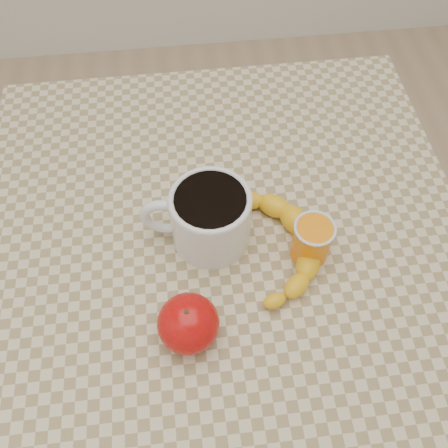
{
  "coord_description": "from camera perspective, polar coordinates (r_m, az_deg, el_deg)",
  "views": [
    {
      "loc": [
        -0.05,
        -0.44,
        1.43
      ],
      "look_at": [
        0.0,
        0.0,
        0.77
      ],
      "focal_mm": 40.0,
      "sensor_mm": 36.0,
      "label": 1
    }
  ],
  "objects": [
    {
      "name": "apple",
      "position": [
        0.7,
        -4.1,
        -11.26
      ],
      "size": [
        0.1,
        0.1,
        0.08
      ],
      "color": "#A00509",
      "rests_on": "table"
    },
    {
      "name": "coffee_mug",
      "position": [
        0.76,
        -1.79,
        0.88
      ],
      "size": [
        0.18,
        0.14,
        0.11
      ],
      "color": "silver",
      "rests_on": "table"
    },
    {
      "name": "banana",
      "position": [
        0.78,
        5.55,
        -2.16
      ],
      "size": [
        0.23,
        0.29,
        0.04
      ],
      "primitive_type": null,
      "rotation": [
        0.0,
        0.0,
        0.1
      ],
      "color": "yellow",
      "rests_on": "table"
    },
    {
      "name": "table",
      "position": [
        0.88,
        0.0,
        -3.8
      ],
      "size": [
        0.8,
        0.8,
        0.75
      ],
      "color": "#C4B48B",
      "rests_on": "ground"
    },
    {
      "name": "orange_juice_glass",
      "position": [
        0.77,
        10.01,
        -1.83
      ],
      "size": [
        0.06,
        0.06,
        0.07
      ],
      "color": "orange",
      "rests_on": "table"
    },
    {
      "name": "ground",
      "position": [
        1.5,
        0.0,
        -16.55
      ],
      "size": [
        3.0,
        3.0,
        0.0
      ],
      "primitive_type": "plane",
      "color": "tan",
      "rests_on": "ground"
    }
  ]
}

